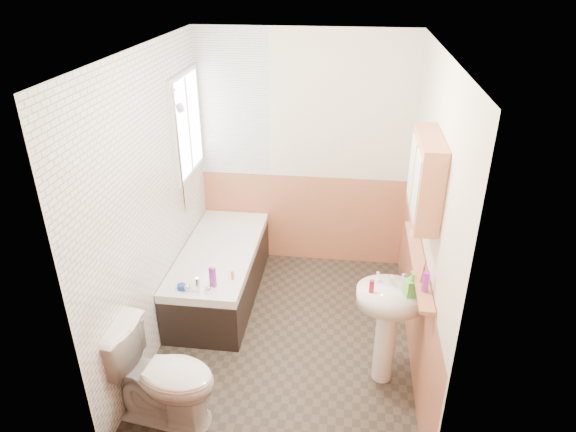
# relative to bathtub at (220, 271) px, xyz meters

# --- Properties ---
(floor) EXTENTS (2.80, 2.80, 0.00)m
(floor) POSITION_rel_bathtub_xyz_m (0.73, -0.56, -0.28)
(floor) COLOR #2D2620
(floor) RESTS_ON ground
(ceiling) EXTENTS (2.80, 2.80, 0.00)m
(ceiling) POSITION_rel_bathtub_xyz_m (0.73, -0.56, 2.22)
(ceiling) COLOR white
(ceiling) RESTS_ON ground
(wall_back) EXTENTS (2.20, 0.02, 2.50)m
(wall_back) POSITION_rel_bathtub_xyz_m (0.73, 0.85, 0.97)
(wall_back) COLOR beige
(wall_back) RESTS_ON ground
(wall_front) EXTENTS (2.20, 0.02, 2.50)m
(wall_front) POSITION_rel_bathtub_xyz_m (0.73, -1.97, 0.97)
(wall_front) COLOR beige
(wall_front) RESTS_ON ground
(wall_left) EXTENTS (0.02, 2.80, 2.50)m
(wall_left) POSITION_rel_bathtub_xyz_m (-0.38, -0.56, 0.97)
(wall_left) COLOR beige
(wall_left) RESTS_ON ground
(wall_right) EXTENTS (0.02, 2.80, 2.50)m
(wall_right) POSITION_rel_bathtub_xyz_m (1.84, -0.56, 0.97)
(wall_right) COLOR beige
(wall_right) RESTS_ON ground
(wainscot_right) EXTENTS (0.01, 2.80, 1.00)m
(wainscot_right) POSITION_rel_bathtub_xyz_m (1.82, -0.56, 0.22)
(wainscot_right) COLOR #C47650
(wainscot_right) RESTS_ON wall_right
(wainscot_front) EXTENTS (2.20, 0.01, 1.00)m
(wainscot_front) POSITION_rel_bathtub_xyz_m (0.73, -1.95, 0.22)
(wainscot_front) COLOR #C47650
(wainscot_front) RESTS_ON wall_front
(wainscot_back) EXTENTS (2.20, 0.01, 1.00)m
(wainscot_back) POSITION_rel_bathtub_xyz_m (0.73, 0.83, 0.22)
(wainscot_back) COLOR #C47650
(wainscot_back) RESTS_ON wall_back
(tile_cladding_left) EXTENTS (0.01, 2.80, 2.50)m
(tile_cladding_left) POSITION_rel_bathtub_xyz_m (-0.36, -0.56, 0.97)
(tile_cladding_left) COLOR white
(tile_cladding_left) RESTS_ON wall_left
(tile_return_back) EXTENTS (0.75, 0.01, 1.50)m
(tile_return_back) POSITION_rel_bathtub_xyz_m (0.01, 0.83, 1.47)
(tile_return_back) COLOR white
(tile_return_back) RESTS_ON wall_back
(window) EXTENTS (0.03, 0.79, 0.99)m
(window) POSITION_rel_bathtub_xyz_m (-0.33, 0.39, 1.37)
(window) COLOR white
(window) RESTS_ON wall_left
(bathtub) EXTENTS (0.70, 1.64, 0.68)m
(bathtub) POSITION_rel_bathtub_xyz_m (0.00, 0.00, 0.00)
(bathtub) COLOR black
(bathtub) RESTS_ON floor
(shower_riser) EXTENTS (0.11, 0.08, 1.26)m
(shower_riser) POSITION_rel_bathtub_xyz_m (-0.31, 0.04, 1.31)
(shower_riser) COLOR silver
(shower_riser) RESTS_ON wall_left
(toilet) EXTENTS (0.86, 0.56, 0.79)m
(toilet) POSITION_rel_bathtub_xyz_m (-0.03, -1.56, 0.11)
(toilet) COLOR white
(toilet) RESTS_ON floor
(sink) EXTENTS (0.50, 0.41, 0.97)m
(sink) POSITION_rel_bathtub_xyz_m (1.57, -0.95, 0.33)
(sink) COLOR white
(sink) RESTS_ON floor
(pine_shelf) EXTENTS (0.10, 1.27, 0.03)m
(pine_shelf) POSITION_rel_bathtub_xyz_m (1.77, -0.78, 0.74)
(pine_shelf) COLOR #C47650
(pine_shelf) RESTS_ON wall_right
(medicine_cabinet) EXTENTS (0.17, 0.66, 0.60)m
(medicine_cabinet) POSITION_rel_bathtub_xyz_m (1.74, -0.79, 1.42)
(medicine_cabinet) COLOR #C47650
(medicine_cabinet) RESTS_ON wall_right
(foam_can) EXTENTS (0.06, 0.06, 0.15)m
(foam_can) POSITION_rel_bathtub_xyz_m (1.77, -1.19, 0.83)
(foam_can) COLOR purple
(foam_can) RESTS_ON pine_shelf
(green_bottle) EXTENTS (0.04, 0.04, 0.19)m
(green_bottle) POSITION_rel_bathtub_xyz_m (1.77, -1.08, 0.85)
(green_bottle) COLOR maroon
(green_bottle) RESTS_ON pine_shelf
(black_jar) EXTENTS (0.07, 0.07, 0.04)m
(black_jar) POSITION_rel_bathtub_xyz_m (1.77, -0.40, 0.77)
(black_jar) COLOR silver
(black_jar) RESTS_ON pine_shelf
(soap_bottle) EXTENTS (0.14, 0.21, 0.09)m
(soap_bottle) POSITION_rel_bathtub_xyz_m (1.71, -1.00, 0.63)
(soap_bottle) COLOR #59C647
(soap_bottle) RESTS_ON sink
(clear_bottle) EXTENTS (0.05, 0.05, 0.10)m
(clear_bottle) POSITION_rel_bathtub_xyz_m (1.43, -1.00, 0.63)
(clear_bottle) COLOR maroon
(clear_bottle) RESTS_ON sink
(blue_gel) EXTENTS (0.06, 0.05, 0.19)m
(blue_gel) POSITION_rel_bathtub_xyz_m (0.11, -0.62, 0.35)
(blue_gel) COLOR purple
(blue_gel) RESTS_ON bathtub
(cream_jar) EXTENTS (0.08, 0.08, 0.05)m
(cream_jar) POSITION_rel_bathtub_xyz_m (-0.15, -0.70, 0.28)
(cream_jar) COLOR #19339E
(cream_jar) RESTS_ON bathtub
(orange_bottle) EXTENTS (0.03, 0.03, 0.08)m
(orange_bottle) POSITION_rel_bathtub_xyz_m (0.25, -0.49, 0.30)
(orange_bottle) COLOR orange
(orange_bottle) RESTS_ON bathtub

